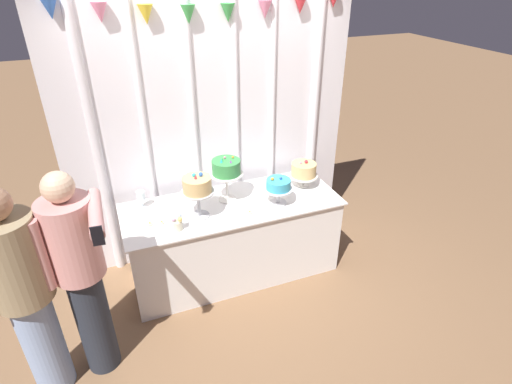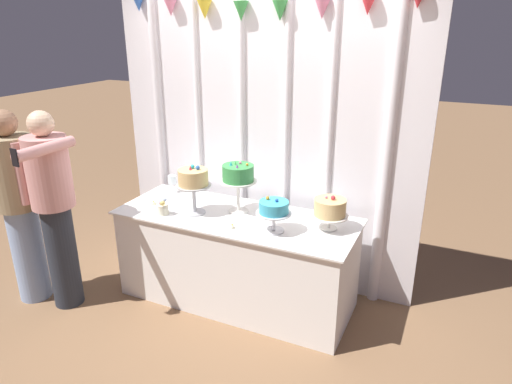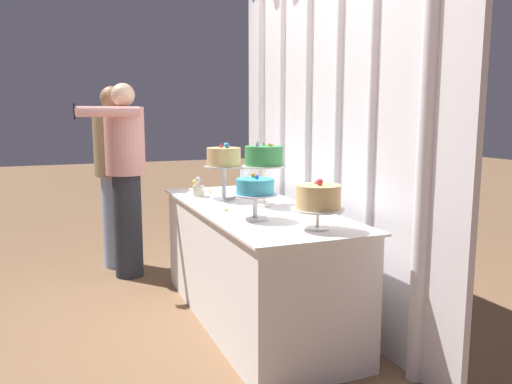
% 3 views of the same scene
% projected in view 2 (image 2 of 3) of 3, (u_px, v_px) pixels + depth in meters
% --- Properties ---
extents(ground_plane, '(24.00, 24.00, 0.00)m').
position_uv_depth(ground_plane, '(232.00, 304.00, 3.91)').
color(ground_plane, '#846042').
extents(draped_curtain, '(2.78, 0.14, 2.78)m').
position_uv_depth(draped_curtain, '(264.00, 125.00, 3.93)').
color(draped_curtain, white).
rests_on(draped_curtain, ground_plane).
extents(cake_table, '(1.99, 0.76, 0.79)m').
position_uv_depth(cake_table, '(236.00, 258.00, 3.86)').
color(cake_table, white).
rests_on(cake_table, ground_plane).
extents(cake_display_leftmost, '(0.29, 0.29, 0.41)m').
position_uv_depth(cake_display_leftmost, '(193.00, 180.00, 3.67)').
color(cake_display_leftmost, '#B2B2B7').
rests_on(cake_display_leftmost, cake_table).
extents(cake_display_midleft, '(0.30, 0.30, 0.44)m').
position_uv_depth(cake_display_midleft, '(238.00, 175.00, 3.69)').
color(cake_display_midleft, silver).
rests_on(cake_display_midleft, cake_table).
extents(cake_display_midright, '(0.27, 0.27, 0.27)m').
position_uv_depth(cake_display_midright, '(274.00, 209.00, 3.38)').
color(cake_display_midright, silver).
rests_on(cake_display_midright, cake_table).
extents(cake_display_rightmost, '(0.29, 0.29, 0.28)m').
position_uv_depth(cake_display_rightmost, '(330.00, 208.00, 3.42)').
color(cake_display_rightmost, silver).
rests_on(cake_display_rightmost, cake_table).
extents(wine_glass, '(0.08, 0.08, 0.16)m').
position_uv_depth(wine_glass, '(172.00, 180.00, 4.18)').
color(wine_glass, silver).
rests_on(wine_glass, cake_table).
extents(flower_vase, '(0.09, 0.10, 0.15)m').
position_uv_depth(flower_vase, '(163.00, 208.00, 3.73)').
color(flower_vase, beige).
rests_on(flower_vase, cake_table).
extents(tealight_far_left, '(0.04, 0.04, 0.03)m').
position_uv_depth(tealight_far_left, '(154.00, 203.00, 3.95)').
color(tealight_far_left, beige).
rests_on(tealight_far_left, cake_table).
extents(tealight_near_left, '(0.04, 0.04, 0.04)m').
position_uv_depth(tealight_near_left, '(161.00, 206.00, 3.89)').
color(tealight_near_left, beige).
rests_on(tealight_near_left, cake_table).
extents(tealight_near_right, '(0.04, 0.04, 0.04)m').
position_uv_depth(tealight_near_right, '(232.00, 227.00, 3.49)').
color(tealight_near_right, beige).
rests_on(tealight_near_right, cake_table).
extents(guest_man_pink_jacket, '(0.49, 0.49, 1.65)m').
position_uv_depth(guest_man_pink_jacket, '(19.00, 202.00, 3.73)').
color(guest_man_pink_jacket, '#93ADD6').
rests_on(guest_man_pink_jacket, ground_plane).
extents(guest_man_dark_suit, '(0.45, 0.63, 1.66)m').
position_uv_depth(guest_man_dark_suit, '(53.00, 204.00, 3.62)').
color(guest_man_dark_suit, '#282D38').
rests_on(guest_man_dark_suit, ground_plane).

